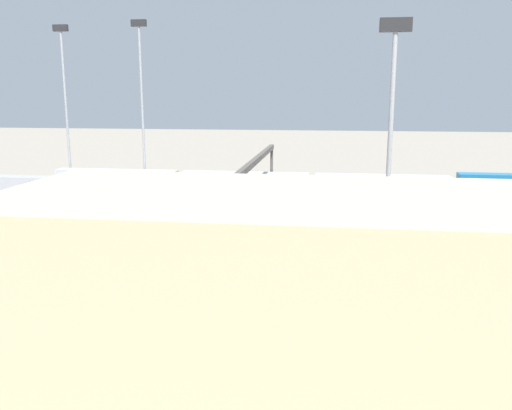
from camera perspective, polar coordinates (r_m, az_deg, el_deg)
The scene contains 19 objects.
ground_plane at distance 77.18m, azimuth -3.58°, elevation -1.47°, with size 400.00×400.00×0.00m, color gray.
track_bed_0 at distance 96.44m, azimuth -1.23°, elevation 1.24°, with size 140.00×2.80×0.12m, color #3D3833.
track_bed_1 at distance 91.59m, azimuth -1.72°, elevation 0.68°, with size 140.00×2.80×0.12m, color #3D3833.
track_bed_2 at distance 86.76m, azimuth -2.27°, elevation 0.05°, with size 140.00×2.80×0.12m, color #3D3833.
track_bed_3 at distance 81.95m, azimuth -2.89°, elevation -0.64°, with size 140.00×2.80×0.12m, color #4C443D.
track_bed_4 at distance 77.17m, azimuth -3.58°, elevation -1.43°, with size 140.00×2.80×0.12m, color #3D3833.
track_bed_5 at distance 72.41m, azimuth -4.37°, elevation -2.31°, with size 140.00×2.80×0.12m, color #3D3833.
track_bed_6 at distance 67.69m, azimuth -5.26°, elevation -3.32°, with size 140.00×2.80×0.12m, color #3D3833.
track_bed_7 at distance 63.01m, azimuth -6.30°, elevation -4.49°, with size 140.00×2.80×0.12m, color #3D3833.
track_bed_8 at distance 58.39m, azimuth -7.50°, elevation -5.83°, with size 140.00×2.80×0.12m, color #4C443D.
train_on_track_0 at distance 95.04m, azimuth 4.70°, elevation 2.28°, with size 90.60×3.06×4.40m.
train_on_track_2 at distance 85.87m, azimuth -0.10°, elevation 1.27°, with size 95.60×3.00×3.80m.
train_on_track_6 at distance 68.11m, azimuth -8.34°, elevation -1.49°, with size 10.00×3.00×5.00m.
train_on_track_7 at distance 61.05m, azimuth 1.10°, elevation -3.06°, with size 71.40×3.06×3.80m.
light_mast_0 at distance 102.99m, azimuth -12.19°, elevation 12.44°, with size 2.80×0.70×30.93m.
light_mast_1 at distance 50.77m, azimuth 14.29°, elevation 9.26°, with size 2.80×0.70×24.22m.
light_mast_2 at distance 108.70m, azimuth -19.82°, elevation 11.78°, with size 2.80×0.70×30.27m.
signal_gantry at distance 75.00m, azimuth -0.15°, elevation 4.22°, with size 0.70×45.00×8.80m.
maintenance_shed at distance 32.24m, azimuth 4.29°, elevation -9.34°, with size 35.22×15.26×11.96m, color tan.
Camera 1 is at (-15.12, 73.63, 17.52)m, focal length 37.35 mm.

